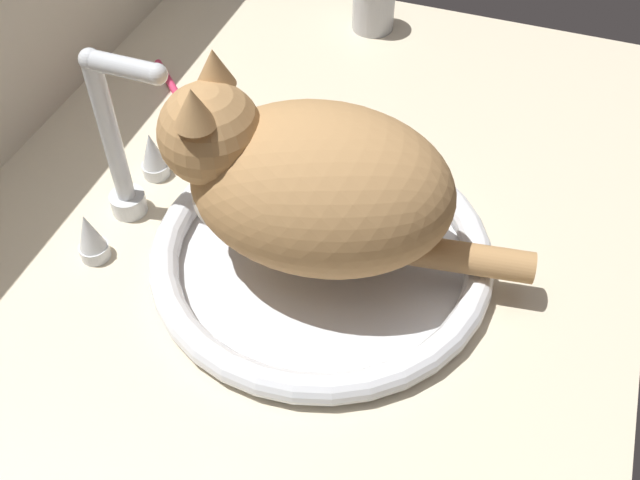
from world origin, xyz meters
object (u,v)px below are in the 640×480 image
(cat, at_px, (303,185))
(metal_jar, at_px, (374,5))
(sink_basin, at_px, (320,257))
(faucet, at_px, (119,161))
(toothbrush, at_px, (180,99))

(cat, xyz_separation_m, metal_jar, (0.47, 0.07, -0.08))
(sink_basin, bearing_deg, faucet, 90.00)
(sink_basin, relative_size, faucet, 1.70)
(cat, bearing_deg, sink_basin, -82.09)
(sink_basin, distance_m, metal_jar, 0.47)
(sink_basin, xyz_separation_m, faucet, (-0.00, 0.23, 0.07))
(metal_jar, distance_m, toothbrush, 0.32)
(sink_basin, distance_m, toothbrush, 0.34)
(sink_basin, relative_size, toothbrush, 2.62)
(faucet, distance_m, cat, 0.21)
(sink_basin, height_order, cat, cat)
(sink_basin, height_order, faucet, faucet)
(faucet, relative_size, metal_jar, 2.96)
(sink_basin, relative_size, metal_jar, 5.03)
(faucet, relative_size, cat, 0.57)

